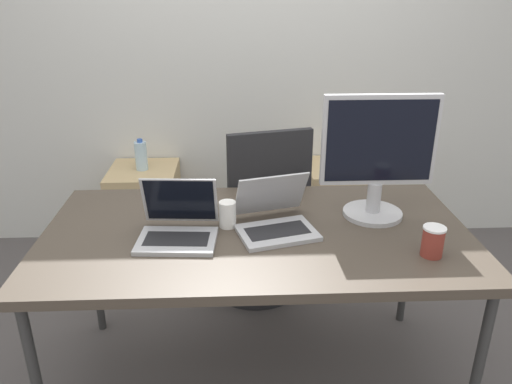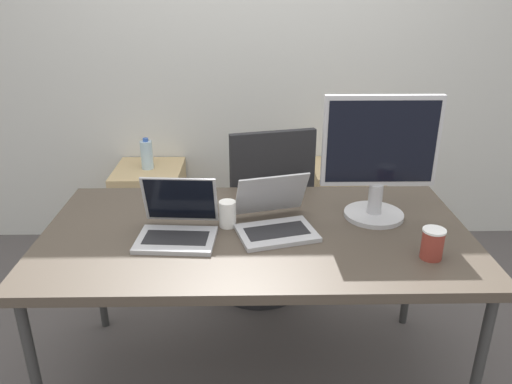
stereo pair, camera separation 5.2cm
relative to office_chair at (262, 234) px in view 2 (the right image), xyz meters
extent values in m
plane|color=#514C4C|center=(-0.05, -0.73, -0.38)|extent=(14.00, 14.00, 0.00)
cube|color=silver|center=(-0.05, 0.77, 0.92)|extent=(10.00, 0.05, 2.60)
cube|color=#473D33|center=(-0.05, -0.73, 0.38)|extent=(1.74, 0.93, 0.04)
cylinder|color=#333333|center=(-0.86, -1.13, -0.01)|extent=(0.04, 0.04, 0.74)
cylinder|color=#333333|center=(0.76, -1.13, -0.01)|extent=(0.04, 0.04, 0.74)
cylinder|color=#333333|center=(-0.86, -0.32, -0.01)|extent=(0.04, 0.04, 0.74)
cylinder|color=#333333|center=(0.76, -0.32, -0.01)|extent=(0.04, 0.04, 0.74)
cylinder|color=#232326|center=(-0.02, 0.07, -0.36)|extent=(0.56, 0.56, 0.04)
cylinder|color=gray|center=(-0.02, 0.07, -0.16)|extent=(0.05, 0.05, 0.37)
cube|color=#232326|center=(-0.02, 0.07, 0.03)|extent=(0.58, 0.58, 0.07)
cube|color=#232326|center=(0.04, -0.18, 0.36)|extent=(0.44, 0.14, 0.60)
cube|color=tan|center=(-0.73, 0.51, -0.08)|extent=(0.43, 0.45, 0.60)
cube|color=tan|center=(-0.73, 0.28, -0.08)|extent=(0.40, 0.01, 0.48)
cube|color=tan|center=(0.56, 0.51, -0.08)|extent=(0.43, 0.45, 0.60)
cube|color=tan|center=(0.56, 0.28, -0.08)|extent=(0.40, 0.01, 0.48)
cylinder|color=silver|center=(-0.73, 0.51, 0.31)|extent=(0.08, 0.08, 0.18)
cylinder|color=#3359B2|center=(-0.73, 0.51, 0.42)|extent=(0.03, 0.03, 0.02)
cube|color=#ADADB2|center=(-0.36, -0.82, 0.41)|extent=(0.32, 0.24, 0.02)
cube|color=black|center=(-0.36, -0.82, 0.42)|extent=(0.26, 0.14, 0.00)
cube|color=#ADADB2|center=(-0.36, -0.69, 0.52)|extent=(0.31, 0.09, 0.21)
cube|color=black|center=(-0.36, -0.69, 0.52)|extent=(0.28, 0.08, 0.19)
cube|color=#ADADB2|center=(0.03, -0.77, 0.41)|extent=(0.35, 0.29, 0.02)
cube|color=black|center=(0.03, -0.77, 0.42)|extent=(0.27, 0.18, 0.00)
cube|color=#ADADB2|center=(0.02, -0.62, 0.51)|extent=(0.32, 0.18, 0.20)
cube|color=black|center=(0.01, -0.63, 0.52)|extent=(0.29, 0.16, 0.18)
cylinder|color=#B7B7BC|center=(0.46, -0.61, 0.41)|extent=(0.25, 0.25, 0.02)
cylinder|color=#B7B7BC|center=(0.46, -0.61, 0.48)|extent=(0.06, 0.06, 0.13)
cube|color=#B7B7BC|center=(0.46, -0.61, 0.74)|extent=(0.48, 0.03, 0.38)
cube|color=black|center=(0.46, -0.62, 0.74)|extent=(0.44, 0.00, 0.34)
cylinder|color=white|center=(-0.17, -0.69, 0.45)|extent=(0.07, 0.07, 0.11)
cylinder|color=maroon|center=(0.59, -0.96, 0.45)|extent=(0.08, 0.08, 0.11)
cylinder|color=white|center=(0.59, -0.96, 0.51)|extent=(0.08, 0.08, 0.01)
camera|label=1|loc=(-0.13, -2.55, 1.34)|focal=35.00mm
camera|label=2|loc=(-0.08, -2.55, 1.34)|focal=35.00mm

